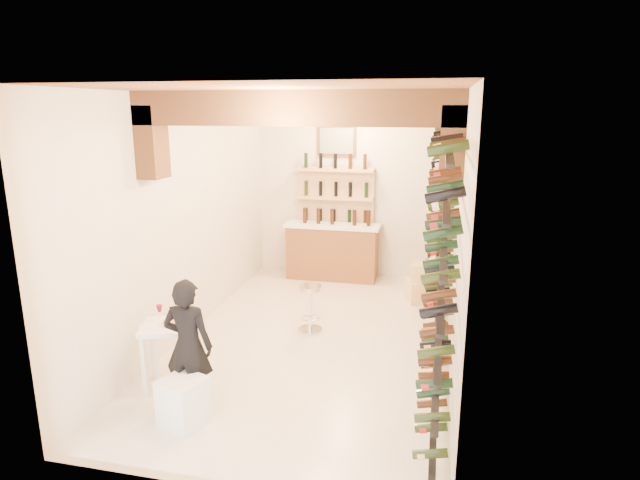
{
  "coord_description": "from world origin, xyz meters",
  "views": [
    {
      "loc": [
        1.53,
        -6.44,
        3.03
      ],
      "look_at": [
        0.0,
        0.3,
        1.3
      ],
      "focal_mm": 29.81,
      "sensor_mm": 36.0,
      "label": 1
    }
  ],
  "objects_px": {
    "wine_rack": "(437,233)",
    "crate_lower": "(426,291)",
    "chrome_barstool": "(310,305)",
    "back_counter": "(333,250)",
    "tasting_table": "(166,336)",
    "person": "(188,346)",
    "white_stool": "(183,402)"
  },
  "relations": [
    {
      "from": "back_counter",
      "to": "person",
      "type": "distance_m",
      "value": 4.63
    },
    {
      "from": "back_counter",
      "to": "chrome_barstool",
      "type": "xyz_separation_m",
      "value": [
        0.17,
        -2.4,
        -0.15
      ]
    },
    {
      "from": "back_counter",
      "to": "tasting_table",
      "type": "bearing_deg",
      "value": -103.24
    },
    {
      "from": "tasting_table",
      "to": "person",
      "type": "bearing_deg",
      "value": -56.37
    },
    {
      "from": "back_counter",
      "to": "crate_lower",
      "type": "relative_size",
      "value": 2.97
    },
    {
      "from": "wine_rack",
      "to": "white_stool",
      "type": "distance_m",
      "value": 3.47
    },
    {
      "from": "chrome_barstool",
      "to": "crate_lower",
      "type": "height_order",
      "value": "chrome_barstool"
    },
    {
      "from": "tasting_table",
      "to": "chrome_barstool",
      "type": "bearing_deg",
      "value": 40.51
    },
    {
      "from": "person",
      "to": "wine_rack",
      "type": "bearing_deg",
      "value": -140.99
    },
    {
      "from": "white_stool",
      "to": "crate_lower",
      "type": "xyz_separation_m",
      "value": [
        2.2,
        4.01,
        -0.07
      ]
    },
    {
      "from": "white_stool",
      "to": "tasting_table",
      "type": "bearing_deg",
      "value": 127.99
    },
    {
      "from": "wine_rack",
      "to": "person",
      "type": "bearing_deg",
      "value": -140.76
    },
    {
      "from": "tasting_table",
      "to": "crate_lower",
      "type": "xyz_separation_m",
      "value": [
        2.69,
        3.38,
        -0.44
      ]
    },
    {
      "from": "wine_rack",
      "to": "tasting_table",
      "type": "distance_m",
      "value": 3.37
    },
    {
      "from": "wine_rack",
      "to": "back_counter",
      "type": "height_order",
      "value": "wine_rack"
    },
    {
      "from": "wine_rack",
      "to": "crate_lower",
      "type": "height_order",
      "value": "wine_rack"
    },
    {
      "from": "back_counter",
      "to": "crate_lower",
      "type": "distance_m",
      "value": 1.93
    },
    {
      "from": "tasting_table",
      "to": "person",
      "type": "relative_size",
      "value": 0.64
    },
    {
      "from": "crate_lower",
      "to": "chrome_barstool",
      "type": "bearing_deg",
      "value": -134.64
    },
    {
      "from": "white_stool",
      "to": "person",
      "type": "height_order",
      "value": "person"
    },
    {
      "from": "tasting_table",
      "to": "white_stool",
      "type": "distance_m",
      "value": 0.88
    },
    {
      "from": "crate_lower",
      "to": "white_stool",
      "type": "bearing_deg",
      "value": -118.74
    },
    {
      "from": "wine_rack",
      "to": "tasting_table",
      "type": "relative_size",
      "value": 6.34
    },
    {
      "from": "back_counter",
      "to": "white_stool",
      "type": "bearing_deg",
      "value": -95.87
    },
    {
      "from": "tasting_table",
      "to": "chrome_barstool",
      "type": "distance_m",
      "value": 2.18
    },
    {
      "from": "wine_rack",
      "to": "white_stool",
      "type": "relative_size",
      "value": 11.87
    },
    {
      "from": "back_counter",
      "to": "person",
      "type": "bearing_deg",
      "value": -96.81
    },
    {
      "from": "tasting_table",
      "to": "crate_lower",
      "type": "height_order",
      "value": "tasting_table"
    },
    {
      "from": "white_stool",
      "to": "chrome_barstool",
      "type": "height_order",
      "value": "chrome_barstool"
    },
    {
      "from": "wine_rack",
      "to": "crate_lower",
      "type": "xyz_separation_m",
      "value": [
        -0.13,
        1.8,
        -1.38
      ]
    },
    {
      "from": "wine_rack",
      "to": "chrome_barstool",
      "type": "height_order",
      "value": "wine_rack"
    },
    {
      "from": "back_counter",
      "to": "chrome_barstool",
      "type": "height_order",
      "value": "back_counter"
    }
  ]
}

